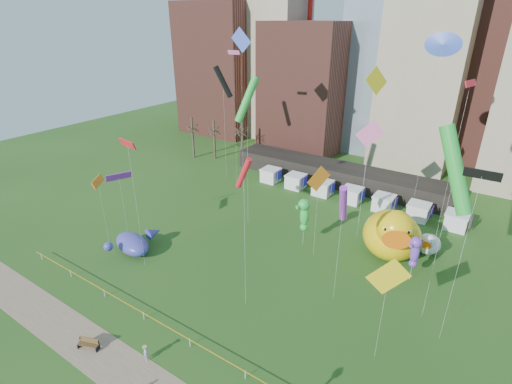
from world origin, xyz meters
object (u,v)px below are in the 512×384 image
Objects in this scene: big_duck at (392,234)px; seahorse_green at (304,213)px; park_bench at (89,343)px; woman at (146,354)px; small_duck at (428,243)px; whale_inflatable at (134,243)px; seahorse_purple at (415,250)px.

seahorse_green is at bearing -179.85° from big_duck.
woman is at bearing -1.21° from park_bench.
seahorse_green reaches higher than small_duck.
big_duck reaches higher than whale_inflatable.
seahorse_purple is 33.36m from park_bench.
seahorse_purple is at bearing 35.35° from whale_inflatable.
park_bench is 5.56m from woman.
seahorse_purple reaches higher than whale_inflatable.
small_duck is at bearing 25.23° from big_duck.
whale_inflatable is at bearing -166.76° from big_duck.
seahorse_green is at bearing 102.25° from woman.
small_duck reaches higher than park_bench.
small_duck is 38.90m from park_bench.
small_duck is 34.61m from woman.
small_duck is at bearing 35.74° from park_bench.
park_bench is (-21.03, -25.67, -3.47)m from seahorse_purple.
seahorse_purple is 3.79× the size of woman.
big_duck is 5.38m from small_duck.
woman is at bearing -133.03° from big_duck.
seahorse_green is 4.39× the size of woman.
big_duck is 31.45m from whale_inflatable.
small_duck is 0.52× the size of whale_inflatable.
whale_inflatable is at bearing -146.54° from small_duck.
seahorse_green reaches higher than whale_inflatable.
seahorse_green is 21.48m from whale_inflatable.
whale_inflatable is 3.81× the size of park_bench.
whale_inflatable reaches higher than woman.
park_bench is (-21.41, -32.47, -0.85)m from small_duck.
big_duck is 10.67m from seahorse_green.
whale_inflatable is (-16.71, -13.05, -3.43)m from seahorse_green.
park_bench is (-17.76, -29.00, -2.75)m from big_duck.
small_duck is (3.65, 3.46, -1.90)m from big_duck.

